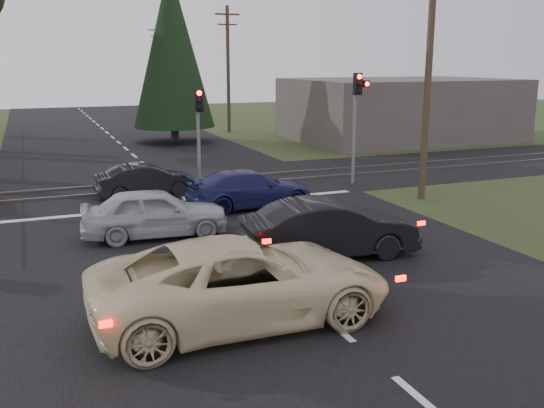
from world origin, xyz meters
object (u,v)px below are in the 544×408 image
utility_pole_near (428,74)px  cream_coupe (242,281)px  utility_pole_far (158,65)px  dark_hatchback (330,229)px  traffic_signal_right (357,107)px  dark_car_far (147,181)px  blue_sedan (249,189)px  utility_pole_mid (228,67)px  traffic_signal_center (199,122)px  silver_car (155,213)px

utility_pole_near → cream_coupe: (-10.12, -8.06, -3.87)m
utility_pole_far → dark_hatchback: 54.58m
traffic_signal_right → dark_car_far: (-8.80, 0.81, -2.68)m
blue_sedan → cream_coupe: bearing=157.2°
utility_pole_mid → dark_hatchback: size_ratio=1.90×
traffic_signal_center → utility_pole_mid: bearing=68.8°
traffic_signal_center → silver_car: 7.05m
dark_hatchback → silver_car: dark_hatchback is taller
utility_pole_mid → cream_coupe: utility_pole_mid is taller
cream_coupe → blue_sedan: bearing=-20.4°
traffic_signal_right → silver_car: bearing=-153.4°
dark_car_far → traffic_signal_right: bearing=-98.1°
traffic_signal_right → dark_hatchback: traffic_signal_right is taller
utility_pole_far → silver_car: 51.58m
utility_pole_mid → utility_pole_far: same height
dark_hatchback → traffic_signal_center: bearing=10.7°
utility_pole_far → silver_car: utility_pole_far is taller
silver_car → blue_sedan: bearing=-51.9°
utility_pole_far → blue_sedan: bearing=-97.9°
cream_coupe → dark_hatchback: bearing=-49.2°
utility_pole_far → blue_sedan: (-6.63, -47.85, -4.05)m
utility_pole_far → dark_car_far: (-9.76, -44.71, -4.09)m
utility_pole_far → silver_car: size_ratio=2.07×
traffic_signal_center → utility_pole_far: bearing=80.4°
utility_pole_mid → utility_pole_far: (0.00, 25.00, 0.00)m
dark_hatchback → silver_car: 5.43m
cream_coupe → silver_car: size_ratio=1.41×
utility_pole_mid → cream_coupe: (-10.12, -32.06, -3.87)m
cream_coupe → dark_car_far: bearing=-1.3°
traffic_signal_right → utility_pole_near: (0.95, -3.47, 1.41)m
traffic_signal_center → cream_coupe: bearing=-101.6°
traffic_signal_center → cream_coupe: traffic_signal_center is taller
traffic_signal_right → dark_hatchback: (-5.62, -8.51, -2.53)m
silver_car → utility_pole_mid: bearing=-16.9°
traffic_signal_center → dark_car_far: (-2.26, -0.39, -2.17)m
utility_pole_near → blue_sedan: bearing=170.2°
dark_hatchback → dark_car_far: bearing=24.1°
silver_car → cream_coupe: bearing=-170.7°
utility_pole_near → utility_pole_far: bearing=90.0°
utility_pole_near → silver_car: bearing=-172.8°
utility_pole_far → utility_pole_mid: bearing=-90.0°
utility_pole_near → utility_pole_mid: same height
utility_pole_near → utility_pole_far: 49.00m
silver_car → dark_hatchback: bearing=-127.3°
traffic_signal_right → dark_hatchback: 10.51m
utility_pole_far → dark_hatchback: bearing=-96.9°
traffic_signal_center → utility_pole_near: bearing=-32.0°
traffic_signal_center → dark_hatchback: (0.92, -9.72, -2.02)m
traffic_signal_center → blue_sedan: size_ratio=0.88×
dark_hatchback → traffic_signal_right: bearing=-28.1°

